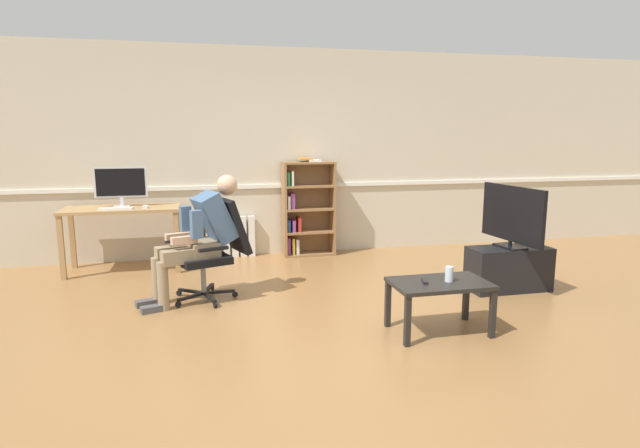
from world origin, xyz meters
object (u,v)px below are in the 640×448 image
object	(u,v)px
computer_desk	(122,217)
person_seated	(199,235)
tv_stand	(509,269)
keyboard	(116,208)
computer_mouse	(145,207)
tv_screen	(512,215)
coffee_table	(440,289)
drinking_glass	(449,274)
spare_remote	(425,281)
bookshelf	(305,209)
office_chair	(216,245)
imac_monitor	(121,184)
radiator	(218,237)

from	to	relation	value
computer_desk	person_seated	world-z (taller)	person_seated
person_seated	tv_stand	distance (m)	3.17
keyboard	computer_mouse	distance (m)	0.32
tv_screen	coffee_table	distance (m)	1.58
drinking_glass	spare_remote	world-z (taller)	drinking_glass
bookshelf	spare_remote	world-z (taller)	bookshelf
computer_mouse	office_chair	size ratio (longest dim) A/B	0.10
computer_desk	computer_mouse	world-z (taller)	computer_mouse
bookshelf	tv_screen	bearing A→B (deg)	-49.40
office_chair	tv_screen	world-z (taller)	tv_screen
imac_monitor	radiator	bearing A→B (deg)	15.79
computer_desk	coffee_table	bearing A→B (deg)	-43.63
computer_mouse	person_seated	bearing A→B (deg)	-64.05
bookshelf	drinking_glass	distance (m)	3.01
imac_monitor	computer_mouse	distance (m)	0.43
keyboard	office_chair	xyz separation A→B (m)	(1.08, -1.15, -0.24)
tv_screen	drinking_glass	distance (m)	1.51
radiator	person_seated	bearing A→B (deg)	-97.50
person_seated	radiator	bearing A→B (deg)	153.81
computer_mouse	tv_stand	world-z (taller)	computer_mouse
tv_screen	spare_remote	distance (m)	1.66
computer_desk	coffee_table	distance (m)	3.83
tv_screen	computer_mouse	bearing A→B (deg)	62.18
bookshelf	drinking_glass	world-z (taller)	bookshelf
computer_desk	drinking_glass	world-z (taller)	computer_desk
tv_stand	bookshelf	bearing A→B (deg)	130.57
computer_mouse	tv_screen	xyz separation A→B (m)	(3.71, -1.61, 0.01)
computer_mouse	keyboard	bearing A→B (deg)	-176.41
drinking_glass	radiator	bearing A→B (deg)	119.65
coffee_table	tv_screen	bearing A→B (deg)	36.29
office_chair	drinking_glass	size ratio (longest dim) A/B	7.88
imac_monitor	tv_stand	size ratio (longest dim) A/B	0.71
coffee_table	drinking_glass	world-z (taller)	drinking_glass
keyboard	drinking_glass	distance (m)	3.83
imac_monitor	bookshelf	bearing A→B (deg)	5.49
keyboard	person_seated	xyz separation A→B (m)	(0.92, -1.21, -0.12)
imac_monitor	computer_desk	bearing A→B (deg)	-88.80
imac_monitor	tv_screen	size ratio (longest dim) A/B	0.64
office_chair	person_seated	xyz separation A→B (m)	(-0.16, -0.05, 0.12)
computer_desk	imac_monitor	distance (m)	0.39
spare_remote	drinking_glass	bearing A→B (deg)	6.83
bookshelf	coffee_table	size ratio (longest dim) A/B	1.65
keyboard	spare_remote	world-z (taller)	keyboard
keyboard	tv_screen	size ratio (longest dim) A/B	0.39
imac_monitor	office_chair	world-z (taller)	imac_monitor
office_chair	computer_mouse	bearing A→B (deg)	-165.79
computer_desk	coffee_table	world-z (taller)	computer_desk
computer_desk	tv_screen	world-z (taller)	tv_screen
person_seated	coffee_table	bearing A→B (deg)	36.99
drinking_glass	office_chair	bearing A→B (deg)	142.90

